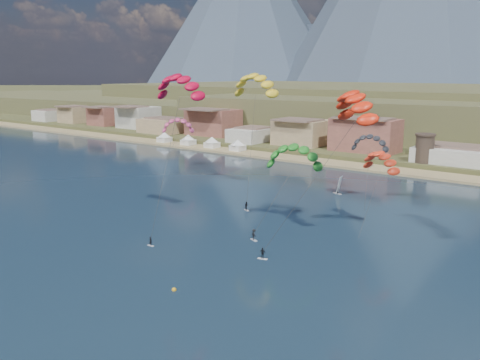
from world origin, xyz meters
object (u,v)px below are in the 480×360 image
at_px(watchtower, 425,148).
at_px(kitesurfer_red, 179,83).
at_px(kitesurfer_orange, 357,102).
at_px(kitesurfer_green, 294,153).
at_px(kitesurfer_yellow, 255,82).
at_px(buoy, 174,290).
at_px(windsurfer, 338,188).

distance_m(watchtower, kitesurfer_red, 87.95).
xyz_separation_m(kitesurfer_orange, kitesurfer_green, (-13.56, 4.19, -9.74)).
bearing_deg(kitesurfer_red, kitesurfer_green, 34.06).
distance_m(kitesurfer_red, kitesurfer_green, 23.79).
bearing_deg(kitesurfer_red, kitesurfer_yellow, 98.43).
xyz_separation_m(kitesurfer_red, buoy, (19.09, -21.56, -26.17)).
bearing_deg(kitesurfer_yellow, kitesurfer_orange, -31.85).
relative_size(kitesurfer_green, windsurfer, 4.15).
bearing_deg(kitesurfer_red, buoy, -48.48).
height_order(kitesurfer_green, buoy, kitesurfer_green).
height_order(kitesurfer_red, windsurfer, kitesurfer_red).
relative_size(kitesurfer_red, windsurfer, 6.95).
bearing_deg(kitesurfer_orange, kitesurfer_red, -166.67).
distance_m(kitesurfer_green, windsurfer, 32.54).
relative_size(kitesurfer_yellow, buoy, 48.95).
bearing_deg(kitesurfer_orange, windsurfer, 119.75).
distance_m(watchtower, kitesurfer_orange, 79.84).
xyz_separation_m(kitesurfer_red, kitesurfer_orange, (30.42, 7.21, -2.58)).
xyz_separation_m(kitesurfer_yellow, kitesurfer_green, (21.12, -17.35, -12.01)).
height_order(kitesurfer_red, kitesurfer_yellow, kitesurfer_yellow).
relative_size(kitesurfer_orange, kitesurfer_green, 1.59).
bearing_deg(windsurfer, kitesurfer_orange, -60.25).
distance_m(kitesurfer_yellow, windsurfer, 31.49).
bearing_deg(windsurfer, buoy, -82.78).
relative_size(windsurfer, buoy, 6.88).
relative_size(watchtower, windsurfer, 2.03).
bearing_deg(watchtower, kitesurfer_green, -90.08).
relative_size(kitesurfer_red, kitesurfer_green, 1.67).
bearing_deg(kitesurfer_red, kitesurfer_orange, 13.33).
relative_size(watchtower, buoy, 13.95).
relative_size(kitesurfer_yellow, kitesurfer_green, 1.71).
height_order(kitesurfer_red, buoy, kitesurfer_red).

